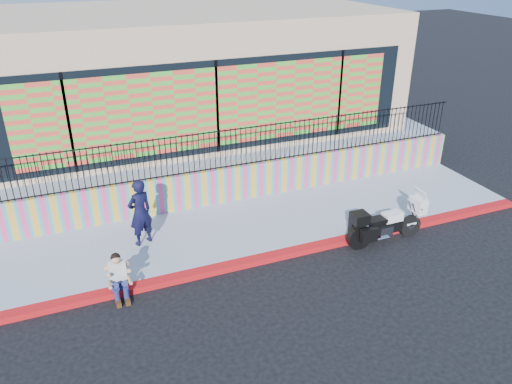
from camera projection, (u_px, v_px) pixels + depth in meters
ground at (271, 259)px, 12.68m from camera, size 90.00×90.00×0.00m
red_curb at (271, 257)px, 12.65m from camera, size 16.00×0.30×0.15m
sidewalk at (248, 227)px, 14.02m from camera, size 16.00×3.00×0.15m
mural_wall at (228, 184)px, 15.08m from camera, size 16.00×0.20×1.10m
metal_fence at (227, 149)px, 14.57m from camera, size 15.80×0.04×1.20m
elevated_platform at (186, 134)px, 19.36m from camera, size 16.00×10.00×1.25m
storefront_building at (183, 67)px, 18.03m from camera, size 14.00×8.06×4.00m
police_motorcycle at (385, 223)px, 13.18m from camera, size 2.23×0.74×1.39m
police_officer at (140, 212)px, 12.72m from camera, size 0.77×0.65×1.80m
seated_man at (119, 281)px, 11.11m from camera, size 0.54×0.71×1.06m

